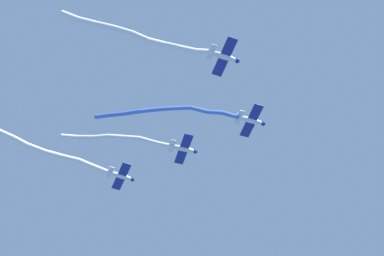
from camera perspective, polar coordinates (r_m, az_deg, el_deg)
The scene contains 8 objects.
airplane_lead at distance 76.36m, azimuth 6.80°, elevation 0.88°, with size 6.45×4.86×1.59m.
smoke_trail_lead at distance 74.12m, azimuth -2.85°, elevation 1.86°, with size 9.31×19.95×1.98m.
airplane_left_wing at distance 79.36m, azimuth -0.99°, elevation -2.38°, with size 6.46×4.88×1.59m.
smoke_trail_left_wing at distance 78.51m, azimuth -8.62°, elevation -1.19°, with size 5.50×16.68×2.17m.
airplane_right_wing at distance 70.22m, azimuth 3.72°, elevation 8.19°, with size 6.42×4.82×1.59m.
smoke_trail_right_wing at distance 68.21m, azimuth -6.22°, elevation 10.52°, with size 4.28×20.71×2.05m.
airplane_slot at distance 83.73m, azimuth -8.12°, elevation -5.46°, with size 6.37×4.76×1.59m.
smoke_trail_slot at distance 83.38m, azimuth -15.67°, elevation -2.70°, with size 1.95×19.67×2.36m.
Camera 1 is at (-36.62, 29.03, 7.75)m, focal length 46.51 mm.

